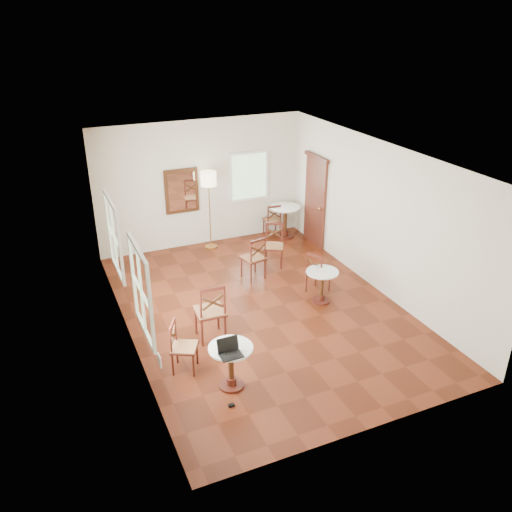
{
  "coord_description": "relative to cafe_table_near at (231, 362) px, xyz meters",
  "views": [
    {
      "loc": [
        -3.62,
        -7.96,
        5.23
      ],
      "look_at": [
        0.0,
        0.3,
        1.0
      ],
      "focal_mm": 37.06,
      "sensor_mm": 36.0,
      "label": 1
    }
  ],
  "objects": [
    {
      "name": "laptop",
      "position": [
        -0.07,
        -0.15,
        0.33
      ],
      "size": [
        0.33,
        0.28,
        0.23
      ],
      "rotation": [
        0.0,
        0.0,
        0.02
      ],
      "color": "black",
      "rests_on": "cafe_table_near"
    },
    {
      "name": "floor_lamp",
      "position": [
        1.43,
        5.04,
        1.15
      ],
      "size": [
        0.36,
        0.36,
        1.88
      ],
      "color": "#BF8C3F",
      "rests_on": "ground"
    },
    {
      "name": "chair_mid_a",
      "position": [
        1.74,
        3.15,
        0.03
      ],
      "size": [
        0.52,
        0.52,
        0.95
      ],
      "rotation": [
        0.0,
        0.0,
        3.35
      ],
      "color": "#4E1D13",
      "rests_on": "ground"
    },
    {
      "name": "navy_mug",
      "position": [
        0.01,
        0.1,
        0.31
      ],
      "size": [
        0.11,
        0.07,
        0.08
      ],
      "color": "black",
      "rests_on": "cafe_table_near"
    },
    {
      "name": "cafe_table_near",
      "position": [
        0.0,
        0.0,
        0.0
      ],
      "size": [
        0.67,
        0.67,
        0.71
      ],
      "color": "#4E1D13",
      "rests_on": "ground"
    },
    {
      "name": "chair_back_b",
      "position": [
        2.4,
        3.57,
        0.03
      ],
      "size": [
        0.59,
        0.59,
        0.95
      ],
      "rotation": [
        0.0,
        0.0,
        -0.5
      ],
      "color": "#4E1D13",
      "rests_on": "ground"
    },
    {
      "name": "power_adapter",
      "position": [
        -0.17,
        -0.43,
        -0.42
      ],
      "size": [
        0.09,
        0.05,
        0.04
      ],
      "primitive_type": "cube",
      "color": "black",
      "rests_on": "ground"
    },
    {
      "name": "chair_near_b",
      "position": [
        -0.54,
        0.69,
        -0.01
      ],
      "size": [
        0.54,
        0.54,
        0.87
      ],
      "rotation": [
        0.0,
        0.0,
        1.09
      ],
      "color": "#4E1D13",
      "rests_on": "ground"
    },
    {
      "name": "chair_mid_b",
      "position": [
        2.67,
        2.07,
        0.0
      ],
      "size": [
        0.55,
        0.55,
        0.89
      ],
      "rotation": [
        0.0,
        0.0,
        2.02
      ],
      "color": "#4E1D13",
      "rests_on": "ground"
    },
    {
      "name": "chair_near_a",
      "position": [
        0.15,
        1.36,
        0.1
      ],
      "size": [
        0.53,
        0.53,
        1.09
      ],
      "rotation": [
        0.0,
        0.0,
        3.09
      ],
      "color": "#4E1D13",
      "rests_on": "ground"
    },
    {
      "name": "cafe_table_back",
      "position": [
        3.35,
        4.91,
        0.06
      ],
      "size": [
        0.76,
        0.76,
        0.81
      ],
      "color": "#4E1D13",
      "rests_on": "ground"
    },
    {
      "name": "room_shell",
      "position": [
        1.31,
        2.16,
        1.45
      ],
      "size": [
        5.02,
        7.02,
        3.01
      ],
      "color": "silver",
      "rests_on": "ground"
    },
    {
      "name": "ground",
      "position": [
        1.37,
        1.89,
        -0.44
      ],
      "size": [
        7.0,
        7.0,
        0.0
      ],
      "primitive_type": "plane",
      "color": "#5C210F",
      "rests_on": "ground"
    },
    {
      "name": "cafe_table_mid",
      "position": [
        2.55,
        1.7,
        -0.03
      ],
      "size": [
        0.63,
        0.63,
        0.66
      ],
      "color": "#4E1D13",
      "rests_on": "ground"
    },
    {
      "name": "water_glass",
      "position": [
        0.1,
        0.01,
        0.32
      ],
      "size": [
        0.06,
        0.06,
        0.1
      ],
      "primitive_type": "cylinder",
      "color": "white",
      "rests_on": "cafe_table_near"
    },
    {
      "name": "mouse",
      "position": [
        -0.16,
        -0.15,
        0.29
      ],
      "size": [
        0.11,
        0.09,
        0.04
      ],
      "primitive_type": "ellipsoid",
      "rotation": [
        0.0,
        0.0,
        0.38
      ],
      "color": "black",
      "rests_on": "cafe_table_near"
    },
    {
      "name": "chair_back_a",
      "position": [
        3.09,
        5.09,
        -0.01
      ],
      "size": [
        0.43,
        0.43,
        0.85
      ],
      "rotation": [
        0.0,
        0.0,
        3.05
      ],
      "color": "#4E1D13",
      "rests_on": "ground"
    }
  ]
}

